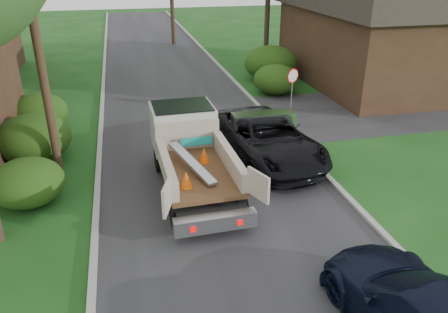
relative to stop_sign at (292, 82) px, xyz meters
The scene contains 15 objects.
ground 10.55m from the stop_sign, 120.02° to the right, with size 120.00×120.00×0.00m, color #164213.
road 5.58m from the stop_sign, 169.11° to the left, with size 8.00×90.00×0.02m, color #28282B.
side_street 7.03m from the stop_sign, ahead, with size 16.00×7.00×0.02m, color #28282B.
curb_left 9.51m from the stop_sign, behind, with size 0.20×90.00×0.12m, color #9E9E99.
curb_right 2.27m from the stop_sign, 137.73° to the left, with size 0.20×90.00×0.12m, color #9E9E99.
stop_sign is the anchor object (origin of this frame).
utility_pole 11.91m from the stop_sign, 159.38° to the right, with size 2.42×1.25×10.00m.
house_right 9.37m from the stop_sign, 32.66° to the left, with size 9.72×12.96×6.20m.
hedge_left_a 12.92m from the stop_sign, 152.24° to the right, with size 2.34×2.34×1.53m, color #1C400E.
hedge_left_b 11.99m from the stop_sign, 167.94° to the right, with size 2.86×2.86×1.87m, color #1C400E.
hedge_left_c 12.08m from the stop_sign, behind, with size 2.60×2.60×1.70m, color #1C400E.
hedge_right_a 4.15m from the stop_sign, 81.47° to the left, with size 2.60×2.60×1.70m, color #1C400E.
hedge_right_b 7.15m from the stop_sign, 79.48° to the left, with size 3.38×3.38×2.21m, color #1C400E.
flatbed_truck 8.11m from the stop_sign, 137.99° to the right, with size 3.00×6.45×2.42m.
black_pickup 5.38m from the stop_sign, 121.89° to the right, with size 2.92×6.33×1.76m, color black.
Camera 1 is at (-2.87, -10.58, 7.47)m, focal length 35.00 mm.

